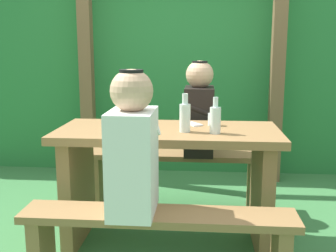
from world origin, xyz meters
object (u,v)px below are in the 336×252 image
at_px(bottle_left, 185,116).
at_px(cell_phone, 193,124).
at_px(person_black_coat, 199,112).
at_px(drinking_glass, 213,119).
at_px(bottle_right, 215,119).
at_px(picnic_table, 168,167).
at_px(bottle_center, 128,115).
at_px(person_white_shirt, 133,148).
at_px(bench_far, 174,169).
at_px(bench_near, 158,236).

xyz_separation_m(bottle_left, cell_phone, (0.04, 0.23, -0.09)).
xyz_separation_m(person_black_coat, drinking_glass, (0.09, -0.46, 0.02)).
distance_m(bottle_left, bottle_right, 0.18).
relative_size(person_black_coat, bottle_left, 3.06).
height_order(picnic_table, bottle_center, bottle_center).
bearing_deg(person_white_shirt, picnic_table, 78.10).
distance_m(person_white_shirt, person_black_coat, 1.23).
xyz_separation_m(bottle_left, bottle_center, (-0.35, 0.01, 0.00)).
distance_m(bench_far, bottle_center, 0.90).
bearing_deg(person_black_coat, cell_phone, -94.75).
bearing_deg(picnic_table, cell_phone, 44.31).
bearing_deg(drinking_glass, bench_far, 121.75).
bearing_deg(bottle_left, bench_near, -102.16).
distance_m(picnic_table, cell_phone, 0.33).
relative_size(bench_near, drinking_glass, 17.17).
height_order(picnic_table, bench_far, picnic_table).
height_order(bottle_left, cell_phone, bottle_left).
height_order(bench_near, drinking_glass, drinking_glass).
distance_m(picnic_table, drinking_glass, 0.43).
bearing_deg(bottle_left, picnic_table, 142.44).
xyz_separation_m(bench_far, bottle_center, (-0.24, -0.67, 0.54)).
bearing_deg(bottle_center, bottle_right, -3.96).
xyz_separation_m(drinking_glass, bottle_left, (-0.17, -0.22, 0.06)).
distance_m(person_black_coat, cell_phone, 0.44).
height_order(drinking_glass, bottle_left, bottle_left).
bearing_deg(bottle_right, bottle_left, 170.43).
relative_size(picnic_table, bottle_left, 5.96).
bearing_deg(bench_far, cell_phone, -71.04).
distance_m(bench_near, cell_phone, 0.88).
height_order(bottle_center, cell_phone, bottle_center).
bearing_deg(bottle_left, bench_far, 99.20).
distance_m(picnic_table, bottle_center, 0.43).
distance_m(drinking_glass, bottle_left, 0.29).
bearing_deg(bottle_right, drinking_glass, 91.67).
height_order(person_white_shirt, bottle_left, person_white_shirt).
distance_m(bench_near, bench_far, 1.19).
distance_m(person_white_shirt, bottle_right, 0.64).
distance_m(bench_near, bottle_right, 0.77).
bearing_deg(bench_near, picnic_table, 90.00).
bearing_deg(bench_far, bottle_center, -109.51).
height_order(picnic_table, bench_near, picnic_table).
xyz_separation_m(bench_near, person_white_shirt, (-0.12, 0.00, 0.46)).
xyz_separation_m(person_white_shirt, drinking_glass, (0.41, 0.73, 0.02)).
distance_m(drinking_glass, bottle_right, 0.26).
bearing_deg(picnic_table, bench_near, -90.00).
relative_size(person_white_shirt, bottle_left, 3.06).
bearing_deg(cell_phone, drinking_glass, -40.01).
height_order(person_black_coat, bottle_left, person_black_coat).
xyz_separation_m(bottle_right, bottle_center, (-0.53, 0.04, 0.01)).
bearing_deg(bottle_left, cell_phone, 79.58).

